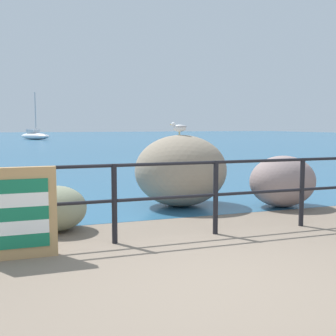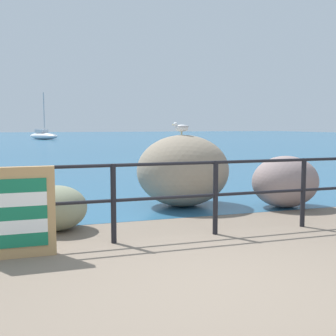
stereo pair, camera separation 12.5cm
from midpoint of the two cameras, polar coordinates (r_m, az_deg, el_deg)
The scene contains 9 objects.
ground_plane at distance 23.62m, azimuth -13.77°, elevation 1.89°, with size 120.00×120.00×0.10m, color #756656.
sea_surface at distance 51.34m, azimuth -16.11°, elevation 3.93°, with size 120.00×90.00×0.01m, color #285B7F.
promenade_railing at distance 5.54m, azimuth 0.44°, elevation -3.14°, with size 9.99×0.07×1.02m.
folded_deckchair_stack at distance 5.04m, azimuth -19.15°, elevation -5.76°, with size 0.84×0.10×1.04m.
breakwater_boulder_main at distance 7.80m, azimuth 2.53°, elevation -0.36°, with size 1.74×1.52×1.33m.
breakwater_boulder_left at distance 6.23m, azimuth -14.35°, elevation -5.28°, with size 0.87×0.86×0.65m.
breakwater_boulder_right at distance 8.01m, azimuth 16.09°, elevation -1.79°, with size 1.27×1.00×0.95m.
seagull at distance 7.74m, azimuth 2.29°, elevation 5.54°, with size 0.30×0.27×0.23m.
sailboat at distance 46.25m, azimuth -16.50°, elevation 4.26°, with size 3.56×4.36×4.90m.
Camera 2 is at (-1.67, -3.53, 1.50)m, focal length 44.86 mm.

